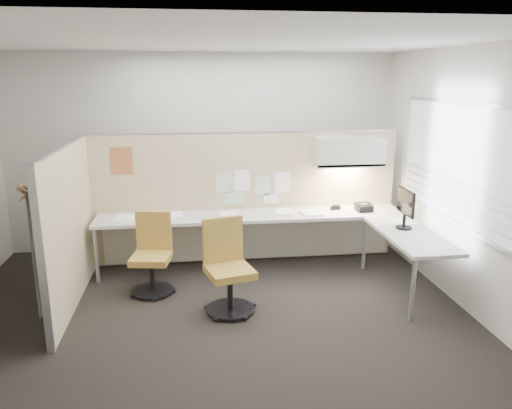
{
  "coord_description": "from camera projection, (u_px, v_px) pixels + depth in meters",
  "views": [
    {
      "loc": [
        -0.15,
        -4.92,
        2.48
      ],
      "look_at": [
        0.59,
        0.8,
        0.98
      ],
      "focal_mm": 35.0,
      "sensor_mm": 36.0,
      "label": 1
    }
  ],
  "objects": [
    {
      "name": "floor",
      "position": [
        211.0,
        313.0,
        5.37
      ],
      "size": [
        5.5,
        4.5,
        0.01
      ],
      "primitive_type": "cube",
      "color": "black",
      "rests_on": "ground"
    },
    {
      "name": "ceiling",
      "position": [
        204.0,
        40.0,
        4.66
      ],
      "size": [
        5.5,
        4.5,
        0.01
      ],
      "primitive_type": "cube",
      "color": "white",
      "rests_on": "wall_back"
    },
    {
      "name": "wall_back",
      "position": [
        202.0,
        153.0,
        7.18
      ],
      "size": [
        5.5,
        0.02,
        2.8
      ],
      "primitive_type": "cube",
      "color": "beige",
      "rests_on": "ground"
    },
    {
      "name": "wall_front",
      "position": [
        222.0,
        270.0,
        2.86
      ],
      "size": [
        5.5,
        0.02,
        2.8
      ],
      "primitive_type": "cube",
      "color": "beige",
      "rests_on": "ground"
    },
    {
      "name": "wall_right",
      "position": [
        464.0,
        179.0,
        5.36
      ],
      "size": [
        0.02,
        4.5,
        2.8
      ],
      "primitive_type": "cube",
      "color": "beige",
      "rests_on": "ground"
    },
    {
      "name": "window_pane",
      "position": [
        464.0,
        165.0,
        5.32
      ],
      "size": [
        0.01,
        2.8,
        1.3
      ],
      "primitive_type": "cube",
      "color": "#A2B0BD",
      "rests_on": "wall_right"
    },
    {
      "name": "partition_back",
      "position": [
        245.0,
        198.0,
        6.75
      ],
      "size": [
        4.1,
        0.06,
        1.75
      ],
      "primitive_type": "cube",
      "color": "tan",
      "rests_on": "floor"
    },
    {
      "name": "partition_left",
      "position": [
        70.0,
        227.0,
        5.44
      ],
      "size": [
        0.06,
        2.2,
        1.75
      ],
      "primitive_type": "cube",
      "color": "tan",
      "rests_on": "floor"
    },
    {
      "name": "desk",
      "position": [
        279.0,
        226.0,
        6.41
      ],
      "size": [
        4.0,
        2.07,
        0.73
      ],
      "color": "beige",
      "rests_on": "floor"
    },
    {
      "name": "overhead_bin",
      "position": [
        349.0,
        151.0,
        6.56
      ],
      "size": [
        0.9,
        0.36,
        0.38
      ],
      "primitive_type": "cube",
      "color": "beige",
      "rests_on": "partition_back"
    },
    {
      "name": "task_light_strip",
      "position": [
        348.0,
        167.0,
        6.61
      ],
      "size": [
        0.6,
        0.06,
        0.02
      ],
      "primitive_type": "cube",
      "color": "#FFEABF",
      "rests_on": "overhead_bin"
    },
    {
      "name": "pinned_papers",
      "position": [
        251.0,
        187.0,
        6.69
      ],
      "size": [
        1.01,
        0.0,
        0.47
      ],
      "color": "#8CBF8C",
      "rests_on": "partition_back"
    },
    {
      "name": "poster",
      "position": [
        121.0,
        161.0,
        6.38
      ],
      "size": [
        0.28,
        0.0,
        0.35
      ],
      "primitive_type": "cube",
      "color": "orange",
      "rests_on": "partition_back"
    },
    {
      "name": "chair_left",
      "position": [
        152.0,
        256.0,
        5.83
      ],
      "size": [
        0.5,
        0.51,
        0.93
      ],
      "rotation": [
        0.0,
        0.0,
        -0.16
      ],
      "color": "black",
      "rests_on": "floor"
    },
    {
      "name": "chair_right",
      "position": [
        228.0,
        269.0,
        5.35
      ],
      "size": [
        0.57,
        0.58,
        0.99
      ],
      "rotation": [
        0.0,
        0.0,
        0.26
      ],
      "color": "black",
      "rests_on": "floor"
    },
    {
      "name": "monitor",
      "position": [
        405.0,
        206.0,
        5.81
      ],
      "size": [
        0.19,
        0.45,
        0.47
      ],
      "rotation": [
        0.0,
        0.0,
        1.56
      ],
      "color": "black",
      "rests_on": "desk"
    },
    {
      "name": "phone",
      "position": [
        364.0,
        207.0,
        6.62
      ],
      "size": [
        0.22,
        0.21,
        0.12
      ],
      "rotation": [
        0.0,
        0.0,
        0.09
      ],
      "color": "black",
      "rests_on": "desk"
    },
    {
      "name": "stapler",
      "position": [
        335.0,
        208.0,
        6.69
      ],
      "size": [
        0.14,
        0.06,
        0.05
      ],
      "primitive_type": "cube",
      "rotation": [
        0.0,
        0.0,
        0.16
      ],
      "color": "black",
      "rests_on": "desk"
    },
    {
      "name": "tape_dispenser",
      "position": [
        336.0,
        207.0,
        6.71
      ],
      "size": [
        0.11,
        0.07,
        0.06
      ],
      "primitive_type": "cube",
      "rotation": [
        0.0,
        0.0,
        -0.1
      ],
      "color": "black",
      "rests_on": "desk"
    },
    {
      "name": "coat_hook",
      "position": [
        29.0,
        202.0,
        4.37
      ],
      "size": [
        0.18,
        0.49,
        1.45
      ],
      "color": "silver",
      "rests_on": "partition_left"
    },
    {
      "name": "paper_stack_0",
      "position": [
        124.0,
        218.0,
        6.26
      ],
      "size": [
        0.26,
        0.32,
        0.03
      ],
      "primitive_type": "cube",
      "rotation": [
        0.0,
        0.0,
        -0.1
      ],
      "color": "white",
      "rests_on": "desk"
    },
    {
      "name": "paper_stack_1",
      "position": [
        173.0,
        215.0,
        6.41
      ],
      "size": [
        0.23,
        0.3,
        0.02
      ],
      "primitive_type": "cube",
      "rotation": [
        0.0,
        0.0,
        0.01
      ],
      "color": "white",
      "rests_on": "desk"
    },
    {
      "name": "paper_stack_2",
      "position": [
        230.0,
        216.0,
        6.33
      ],
      "size": [
        0.24,
        0.31,
        0.05
      ],
      "primitive_type": "cube",
      "rotation": [
        0.0,
        0.0,
        0.04
      ],
      "color": "white",
      "rests_on": "desk"
    },
    {
      "name": "paper_stack_3",
      "position": [
        284.0,
        212.0,
        6.56
      ],
      "size": [
        0.27,
        0.33,
        0.02
      ],
      "primitive_type": "cube",
      "rotation": [
        0.0,
        0.0,
        -0.15
      ],
      "color": "white",
      "rests_on": "desk"
    },
    {
      "name": "paper_stack_4",
      "position": [
        311.0,
        213.0,
        6.51
      ],
      "size": [
        0.26,
        0.33,
        0.02
      ],
      "primitive_type": "cube",
      "rotation": [
        0.0,
        0.0,
        0.12
      ],
      "color": "white",
      "rests_on": "desk"
    },
    {
      "name": "paper_stack_5",
      "position": [
        401.0,
        222.0,
        6.1
      ],
      "size": [
        0.28,
        0.34,
        0.02
      ],
      "primitive_type": "cube",
      "rotation": [
        0.0,
        0.0,
        0.18
      ],
      "color": "white",
      "rests_on": "desk"
    }
  ]
}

